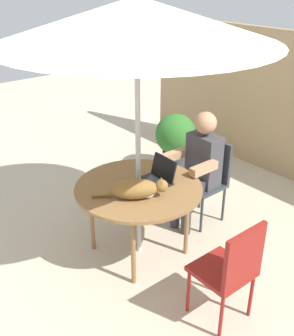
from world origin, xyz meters
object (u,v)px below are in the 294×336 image
Objects in this scene: chair_empty at (232,267)px; person_seated at (199,164)px; cat at (138,189)px; patio_umbrella at (137,20)px; chair_occupied at (208,175)px; laptop at (159,174)px; patio_table at (139,191)px; potted_plant_near_fence at (176,139)px.

person_seated is at bearing 143.89° from chair_empty.
person_seated reaches higher than cat.
patio_umbrella is 1.86m from chair_occupied.
laptop is at bearing 108.22° from cat.
chair_empty is 1.00m from cat.
patio_umbrella is 2.59× the size of chair_empty.
chair_occupied is at bearing 90.00° from person_seated.
patio_table is 1.30× the size of chair_occupied.
potted_plant_near_fence is (-1.21, 1.61, -0.35)m from cat.
chair_occupied is 0.72× the size of person_seated.
chair_empty is 1.38m from person_seated.
chair_occupied is 1.11m from cat.
chair_empty is 2.84× the size of laptop.
person_seated is (0.00, 0.78, 0.03)m from patio_table.
patio_table is at bearing -54.46° from potted_plant_near_fence.
patio_table is 1.30× the size of chair_empty.
patio_umbrella is at bearing -90.00° from chair_occupied.
person_seated reaches higher than laptop.
cat is (-0.95, -0.11, 0.28)m from chair_empty.
patio_umbrella is 7.35× the size of laptop.
laptop is (0.04, -0.57, 0.09)m from person_seated.
cat is at bearing -40.42° from patio_umbrella.
laptop is 1.71m from potted_plant_near_fence.
chair_occupied is 0.23m from person_seated.
person_seated is 1.56× the size of potted_plant_near_fence.
laptop is (0.04, 0.21, 0.11)m from patio_table.
cat is (0.15, -0.13, -1.33)m from patio_umbrella.
laptop is 0.58× the size of cat.
person_seated reaches higher than chair_empty.
chair_occupied is at bearing 98.06° from cat.
laptop is 0.36m from cat.
patio_table is at bearing -100.36° from laptop.
potted_plant_near_fence is (-1.06, 0.70, -0.24)m from person_seated.
chair_empty is 1.13× the size of potted_plant_near_fence.
cat is 0.68× the size of potted_plant_near_fence.
person_seated is at bearing 90.00° from patio_table.
chair_empty is at bearing -41.09° from chair_occupied.
laptop is at bearing -86.10° from person_seated.
chair_empty is 0.72× the size of person_seated.
patio_table is at bearing 0.00° from patio_umbrella.
patio_table is 0.24m from laptop.
potted_plant_near_fence is (-1.06, 0.54, -0.07)m from chair_occupied.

